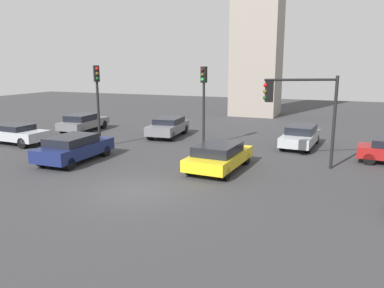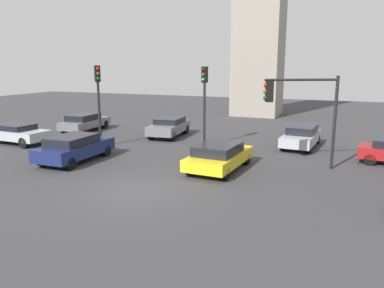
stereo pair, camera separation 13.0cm
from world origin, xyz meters
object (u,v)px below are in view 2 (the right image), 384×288
car_1 (219,156)px  car_6 (169,126)px  car_3 (17,133)px  car_4 (301,136)px  car_2 (85,122)px  traffic_light_0 (98,91)px  traffic_light_2 (301,103)px  car_0 (75,147)px  traffic_light_1 (204,91)px

car_1 → car_6: bearing=44.7°
car_3 → car_4: (17.68, 6.19, -0.01)m
car_2 → car_1: bearing=-120.9°
traffic_light_0 → traffic_light_2: bearing=39.0°
car_1 → car_4: size_ratio=1.01×
traffic_light_0 → car_4: traffic_light_0 is taller
traffic_light_0 → car_0: (0.90, -3.61, -2.83)m
traffic_light_2 → car_6: size_ratio=1.02×
car_0 → traffic_light_0: bearing=13.4°
car_0 → car_6: bearing=-11.3°
car_3 → car_4: bearing=22.2°
car_1 → car_3: car_1 is taller
car_0 → car_1: (7.86, 1.37, -0.06)m
car_1 → car_6: 9.49m
traffic_light_0 → car_3: bearing=-124.3°
traffic_light_2 → car_1: bearing=-6.7°
traffic_light_1 → car_2: traffic_light_1 is taller
car_4 → traffic_light_2: bearing=9.4°
traffic_light_1 → car_3: size_ratio=1.15×
traffic_light_2 → car_4: size_ratio=1.00×
traffic_light_1 → traffic_light_2: bearing=69.3°
car_6 → car_2: bearing=-91.7°
traffic_light_0 → car_0: size_ratio=1.11×
traffic_light_2 → car_6: traffic_light_2 is taller
car_3 → car_1: bearing=-0.7°
traffic_light_2 → car_4: traffic_light_2 is taller
car_3 → car_6: car_6 is taller
car_2 → traffic_light_1: bearing=-103.8°
traffic_light_1 → car_0: 8.62m
traffic_light_0 → car_3: 6.53m
traffic_light_2 → traffic_light_0: bearing=-32.0°
car_3 → traffic_light_0: bearing=16.0°
car_2 → car_3: size_ratio=1.09×
car_0 → car_1: bearing=-80.6°
traffic_light_1 → traffic_light_2: size_ratio=1.09×
traffic_light_0 → car_0: traffic_light_0 is taller
car_6 → traffic_light_2: bearing=54.8°
car_6 → traffic_light_0: bearing=-32.5°
car_1 → car_3: (-14.47, 0.92, 0.02)m
car_4 → car_6: bearing=-85.7°
traffic_light_0 → car_4: (11.96, 4.86, -2.88)m
traffic_light_1 → car_2: bearing=-91.5°
car_4 → car_6: car_6 is taller
car_2 → traffic_light_0: bearing=-137.8°
traffic_light_2 → car_0: size_ratio=1.01×
traffic_light_0 → car_6: size_ratio=1.13×
car_0 → car_2: bearing=34.3°
car_0 → car_3: 7.00m
traffic_light_1 → traffic_light_2: (6.32, -3.45, -0.16)m
traffic_light_1 → car_1: size_ratio=1.08×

